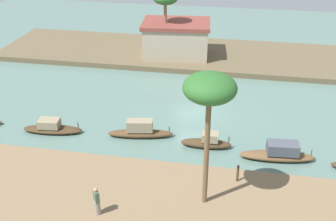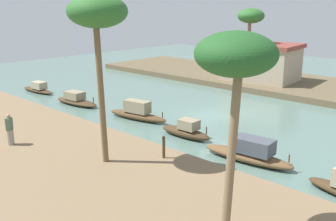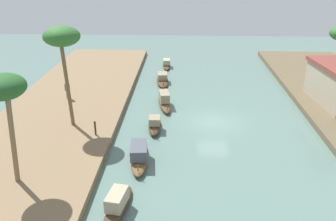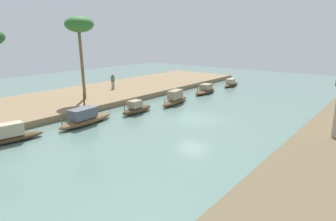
# 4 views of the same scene
# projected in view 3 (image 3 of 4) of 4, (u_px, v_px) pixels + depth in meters

# --- Properties ---
(river_water) EXTENTS (69.62, 69.62, 0.00)m
(river_water) POSITION_uv_depth(u_px,v_px,m) (214.00, 122.00, 28.84)
(river_water) COLOR slate
(river_water) RESTS_ON ground
(riverbank_left) EXTENTS (44.23, 10.04, 0.51)m
(riverbank_left) POSITION_uv_depth(u_px,v_px,m) (60.00, 117.00, 29.23)
(riverbank_left) COLOR #846B4C
(riverbank_left) RESTS_ON ground
(sampan_downstream_large) EXTENTS (3.98, 1.55, 1.20)m
(sampan_downstream_large) POSITION_uv_depth(u_px,v_px,m) (118.00, 204.00, 18.51)
(sampan_downstream_large) COLOR #47331E
(sampan_downstream_large) RESTS_ON river_water
(sampan_foreground) EXTENTS (4.90, 1.56, 1.26)m
(sampan_foreground) POSITION_uv_depth(u_px,v_px,m) (139.00, 154.00, 23.19)
(sampan_foreground) COLOR brown
(sampan_foreground) RESTS_ON river_water
(sampan_with_red_awning) EXTENTS (4.14, 1.20, 0.97)m
(sampan_with_red_awning) POSITION_uv_depth(u_px,v_px,m) (167.00, 64.00, 43.34)
(sampan_with_red_awning) COLOR #47331E
(sampan_with_red_awning) RESTS_ON river_water
(sampan_near_left_bank) EXTENTS (4.43, 1.65, 1.01)m
(sampan_near_left_bank) POSITION_uv_depth(u_px,v_px,m) (162.00, 80.00, 37.79)
(sampan_near_left_bank) COLOR #47331E
(sampan_near_left_bank) RESTS_ON river_water
(sampan_open_hull) EXTENTS (4.73, 1.73, 1.31)m
(sampan_open_hull) POSITION_uv_depth(u_px,v_px,m) (164.00, 101.00, 31.83)
(sampan_open_hull) COLOR brown
(sampan_open_hull) RESTS_ON river_water
(sampan_with_tall_canopy) EXTENTS (3.46, 1.12, 1.11)m
(sampan_with_tall_canopy) POSITION_uv_depth(u_px,v_px,m) (155.00, 124.00, 27.51)
(sampan_with_tall_canopy) COLOR #47331E
(sampan_with_tall_canopy) RESTS_ON river_water
(person_on_near_bank) EXTENTS (0.46, 0.46, 1.66)m
(person_on_near_bank) POSITION_uv_depth(u_px,v_px,m) (68.00, 91.00, 31.95)
(person_on_near_bank) COLOR gray
(person_on_near_bank) RESTS_ON riverbank_left
(mooring_post) EXTENTS (0.14, 0.14, 1.06)m
(mooring_post) POSITION_uv_depth(u_px,v_px,m) (95.00, 128.00, 25.44)
(mooring_post) COLOR #4C3823
(mooring_post) RESTS_ON riverbank_left
(palm_tree_left_near) EXTENTS (2.58, 2.58, 7.49)m
(palm_tree_left_near) POSITION_uv_depth(u_px,v_px,m) (62.00, 39.00, 24.66)
(palm_tree_left_near) COLOR brown
(palm_tree_left_near) RESTS_ON riverbank_left
(palm_tree_left_far) EXTENTS (2.42, 2.42, 6.38)m
(palm_tree_left_far) POSITION_uv_depth(u_px,v_px,m) (3.00, 90.00, 18.21)
(palm_tree_left_far) COLOR #7F6647
(palm_tree_left_far) RESTS_ON riverbank_left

